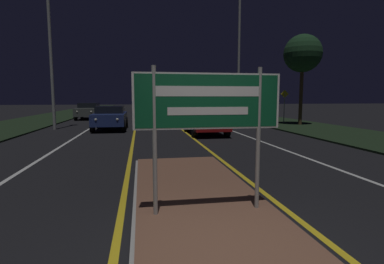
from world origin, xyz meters
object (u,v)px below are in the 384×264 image
object	(u,v)px
car_receding_0	(206,120)
car_receding_2	(171,108)
streetlight_right_near	(239,33)
car_approaching_0	(110,117)
streetlight_left_near	(48,4)
highway_sign	(208,108)
car_receding_1	(221,111)
car_approaching_1	(89,110)
warning_sign	(284,103)

from	to	relation	value
car_receding_0	car_receding_2	bearing A→B (deg)	89.94
streetlight_right_near	car_receding_2	size ratio (longest dim) A/B	2.56
car_receding_2	car_receding_0	bearing A→B (deg)	-90.06
car_receding_0	car_approaching_0	bearing A→B (deg)	148.82
car_receding_2	car_approaching_0	bearing A→B (deg)	-109.26
car_receding_0	streetlight_left_near	bearing A→B (deg)	155.82
highway_sign	car_receding_1	world-z (taller)	highway_sign
car_approaching_0	car_approaching_1	xyz separation A→B (m)	(-2.79, 9.53, 0.00)
car_receding_0	car_receding_1	bearing A→B (deg)	70.39
car_receding_0	car_receding_1	world-z (taller)	car_receding_1
car_receding_0	car_receding_2	world-z (taller)	car_receding_2
car_receding_2	car_approaching_1	distance (m)	9.61
streetlight_left_near	car_receding_1	distance (m)	15.05
streetlight_right_near	car_approaching_1	size ratio (longest dim) A/B	2.52
car_receding_1	warning_sign	world-z (taller)	warning_sign
highway_sign	car_receding_1	bearing A→B (deg)	74.19
car_receding_0	car_approaching_0	distance (m)	6.05
car_approaching_0	car_approaching_1	world-z (taller)	car_approaching_1
car_receding_2	highway_sign	bearing A→B (deg)	-94.67
streetlight_left_near	car_approaching_0	xyz separation A→B (m)	(3.37, -0.70, -6.55)
car_approaching_1	car_approaching_0	bearing A→B (deg)	-73.69
streetlight_right_near	car_approaching_1	distance (m)	14.64
car_receding_1	car_approaching_1	distance (m)	11.83
car_receding_2	warning_sign	distance (m)	14.52
streetlight_left_near	car_receding_1	bearing A→B (deg)	26.84
highway_sign	streetlight_right_near	distance (m)	20.37
car_approaching_0	warning_sign	distance (m)	12.56
warning_sign	streetlight_left_near	bearing A→B (deg)	-174.36
streetlight_left_near	car_approaching_1	xyz separation A→B (m)	(0.58, 8.83, -6.55)
streetlight_right_near	car_approaching_1	xyz separation A→B (m)	(-12.32, 4.93, -6.16)
car_receding_1	car_approaching_0	world-z (taller)	car_receding_1
warning_sign	car_approaching_1	bearing A→B (deg)	154.29
car_receding_1	car_approaching_1	bearing A→B (deg)	166.74
car_receding_1	car_approaching_1	xyz separation A→B (m)	(-11.51, 2.71, 0.00)
highway_sign	car_receding_2	distance (m)	28.93
streetlight_right_near	car_receding_2	xyz separation A→B (m)	(-4.34, 10.27, -6.16)
car_receding_2	streetlight_left_near	bearing A→B (deg)	-121.14
highway_sign	car_approaching_1	distance (m)	24.16
warning_sign	streetlight_right_near	bearing A→B (deg)	139.95
car_receding_1	warning_sign	bearing A→B (deg)	-51.69
car_approaching_0	car_receding_1	bearing A→B (deg)	38.02
streetlight_right_near	car_approaching_0	xyz separation A→B (m)	(-9.53, -4.60, -6.17)
highway_sign	car_receding_2	size ratio (longest dim) A/B	0.53
car_receding_0	streetlight_right_near	bearing A→B (deg)	60.61
car_receding_0	car_receding_2	distance (m)	18.01
streetlight_right_near	car_receding_1	distance (m)	6.60
streetlight_left_near	car_receding_1	xyz separation A→B (m)	(12.09, 6.12, -6.55)
streetlight_left_near	warning_sign	distance (m)	16.80
car_receding_1	car_approaching_0	xyz separation A→B (m)	(-8.72, -6.82, -0.00)
highway_sign	car_receding_0	distance (m)	11.10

